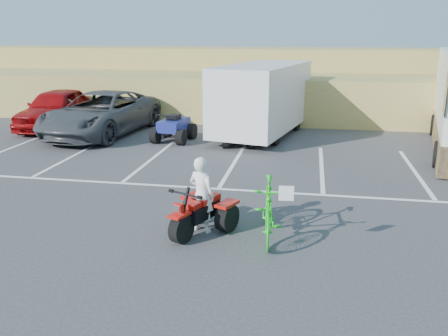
% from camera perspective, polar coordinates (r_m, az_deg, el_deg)
% --- Properties ---
extents(ground, '(100.00, 100.00, 0.00)m').
position_cam_1_polar(ground, '(10.26, -3.24, -6.76)').
color(ground, '#353538').
rests_on(ground, ground).
extents(parking_stripes, '(28.00, 5.16, 0.01)m').
position_cam_1_polar(parking_stripes, '(13.90, 4.15, -0.56)').
color(parking_stripes, white).
rests_on(parking_stripes, ground).
extents(grass_embankment, '(40.00, 8.50, 3.10)m').
position_cam_1_polar(grass_embankment, '(24.90, 5.17, 10.17)').
color(grass_embankment, olive).
rests_on(grass_embankment, ground).
extents(red_trike_atv, '(1.67, 1.87, 1.00)m').
position_cam_1_polar(red_trike_atv, '(9.83, -3.17, -7.83)').
color(red_trike_atv, '#BC120A').
rests_on(red_trike_atv, ground).
extents(rider, '(0.68, 0.58, 1.59)m').
position_cam_1_polar(rider, '(9.65, -2.71, -3.21)').
color(rider, white).
rests_on(rider, ground).
extents(green_dirt_bike, '(0.73, 2.04, 1.20)m').
position_cam_1_polar(green_dirt_bike, '(9.43, 5.36, -4.99)').
color(green_dirt_bike, '#14BF19').
rests_on(green_dirt_bike, ground).
extents(grey_pickup, '(3.47, 6.33, 1.68)m').
position_cam_1_polar(grey_pickup, '(19.57, -14.56, 6.37)').
color(grey_pickup, '#3F4146').
rests_on(grey_pickup, ground).
extents(red_car, '(2.23, 4.96, 1.65)m').
position_cam_1_polar(red_car, '(21.52, -19.48, 6.78)').
color(red_car, '#93080A').
rests_on(red_car, ground).
extents(cargo_trailer, '(3.61, 6.29, 2.76)m').
position_cam_1_polar(cargo_trailer, '(18.76, 4.67, 8.45)').
color(cargo_trailer, silver).
rests_on(cargo_trailer, ground).
extents(quad_atv_blue, '(1.44, 1.82, 1.11)m').
position_cam_1_polar(quad_atv_blue, '(18.01, -6.00, 3.26)').
color(quad_atv_blue, navy).
rests_on(quad_atv_blue, ground).
extents(quad_atv_green, '(1.35, 1.68, 1.00)m').
position_cam_1_polar(quad_atv_green, '(17.28, 1.81, 2.79)').
color(quad_atv_green, '#124F14').
rests_on(quad_atv_green, ground).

